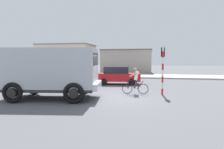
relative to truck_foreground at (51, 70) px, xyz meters
name	(u,v)px	position (x,y,z in m)	size (l,w,h in m)	color
ground_plane	(114,98)	(3.52, 0.83, -1.67)	(120.00, 120.00, 0.00)	#56565B
sidewalk_far	(135,76)	(3.52, 15.59, -1.59)	(80.00, 5.00, 0.16)	#ADADA8
truck_foreground	(51,70)	(0.00, 0.00, 0.00)	(5.73, 3.44, 2.90)	#B2B7BC
cyclist	(135,81)	(4.63, 2.54, -0.80)	(1.73, 0.50, 1.72)	black
traffic_light_pole	(163,63)	(6.36, 2.66, 0.40)	(0.24, 0.43, 3.20)	red
car_red_near	(117,75)	(2.58, 7.36, -0.85)	(4.20, 2.30, 1.60)	red
building_corner_left	(67,58)	(-8.84, 21.79, 0.73)	(8.87, 6.25, 4.78)	beige
building_mid_block	(127,61)	(1.62, 22.04, 0.25)	(7.99, 5.23, 3.82)	#9E9389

